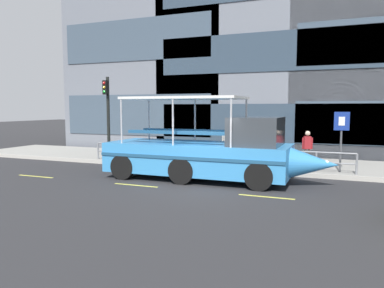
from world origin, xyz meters
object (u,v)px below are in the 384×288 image
Objects in this scene: duck_tour_boat at (209,153)px; pedestrian_mid_left at (227,142)px; traffic_light_pole at (107,110)px; parking_sign at (341,131)px; pedestrian_near_bow at (307,145)px.

duck_tour_boat is 5.27× the size of pedestrian_mid_left.
parking_sign is at bearing 1.13° from traffic_light_pole.
parking_sign is 1.86m from pedestrian_near_bow.
pedestrian_near_bow is (-1.40, 0.99, -0.72)m from parking_sign.
parking_sign reaches higher than pedestrian_mid_left.
duck_tour_boat is 5.57× the size of pedestrian_near_bow.
traffic_light_pole reaches higher than duck_tour_boat.
traffic_light_pole reaches higher than parking_sign.
pedestrian_near_bow is 0.95× the size of pedestrian_mid_left.
parking_sign is (11.27, 0.22, -0.87)m from traffic_light_pole.
pedestrian_mid_left is at bearing -176.45° from pedestrian_near_bow.
traffic_light_pole reaches higher than pedestrian_near_bow.
traffic_light_pole is 7.11m from duck_tour_boat.
pedestrian_near_bow is at bearing 3.55° from pedestrian_mid_left.
traffic_light_pole is 10.07m from pedestrian_near_bow.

